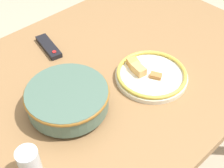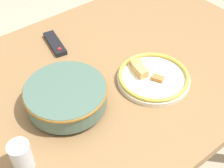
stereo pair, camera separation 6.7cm
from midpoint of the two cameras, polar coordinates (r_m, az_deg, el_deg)
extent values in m
cube|color=olive|center=(1.22, -1.73, 1.97)|extent=(1.39, 0.95, 0.04)
cylinder|color=olive|center=(2.03, 4.03, 7.79)|extent=(0.06, 0.06, 0.73)
cylinder|color=#4C6B5B|center=(1.08, -9.70, -4.22)|extent=(0.12, 0.12, 0.02)
cylinder|color=#4C6B5B|center=(1.05, -9.98, -2.65)|extent=(0.27, 0.27, 0.07)
cylinder|color=#C67A33|center=(1.05, -9.95, -2.85)|extent=(0.25, 0.25, 0.06)
torus|color=#936023|center=(1.03, -10.17, -1.63)|extent=(0.28, 0.28, 0.01)
cylinder|color=silver|center=(1.17, 5.57, 1.35)|extent=(0.27, 0.27, 0.02)
torus|color=gold|center=(1.16, 5.62, 1.92)|extent=(0.26, 0.26, 0.01)
cube|color=tan|center=(1.16, 3.19, 2.62)|extent=(0.04, 0.06, 0.03)
cube|color=#B2753D|center=(1.15, 6.37, 1.47)|extent=(0.04, 0.05, 0.02)
cube|color=tan|center=(1.19, 2.29, 3.80)|extent=(0.05, 0.06, 0.03)
cube|color=black|center=(1.34, -12.95, 6.64)|extent=(0.08, 0.17, 0.02)
cylinder|color=red|center=(1.29, -12.01, 5.74)|extent=(0.02, 0.02, 0.00)
cylinder|color=silver|center=(0.92, -16.98, -13.66)|extent=(0.06, 0.06, 0.10)
camera|label=1|loc=(0.03, -91.77, -1.74)|focal=50.00mm
camera|label=2|loc=(0.03, 88.23, 1.74)|focal=50.00mm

